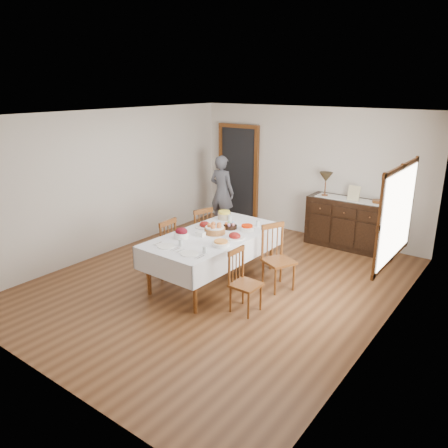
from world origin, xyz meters
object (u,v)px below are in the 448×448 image
Objects in this scene: chair_left_far at (199,233)px; table_lamp at (326,178)px; person at (222,190)px; dining_table at (214,240)px; chair_right_near at (243,280)px; chair_right_far at (277,257)px; chair_left_near at (163,247)px; sideboard at (349,223)px.

chair_left_far is 2.12× the size of table_lamp.
dining_table is at bearing 123.03° from person.
chair_left_far is at bearing 145.75° from dining_table.
chair_left_far is 1.09× the size of chair_right_near.
table_lamp is at bearing 32.52° from chair_right_far.
person reaches higher than chair_left_near.
person reaches higher than table_lamp.
sideboard is at bearing -3.08° from chair_right_near.
chair_left_far is at bearing -122.93° from table_lamp.
chair_left_near is 2.13× the size of table_lamp.
table_lamp is at bearing 78.45° from dining_table.
dining_table is 2.96m from sideboard.
chair_right_far is 0.63× the size of sideboard.
chair_left_near is 0.89m from chair_left_far.
table_lamp is (-0.28, 2.30, 0.80)m from chair_right_far.
sideboard is at bearing 145.29° from chair_left_near.
dining_table is 2.38× the size of chair_left_far.
person is (-0.77, 1.70, 0.36)m from chair_left_far.
person is at bearing 42.34° from chair_right_near.
sideboard is (0.23, 2.34, -0.03)m from chair_right_far.
chair_right_far is 0.59× the size of person.
chair_right_near is at bearing -28.23° from dining_table.
chair_left_far is at bearing 109.97° from chair_right_far.
person is at bearing -139.45° from chair_left_far.
dining_table is 2.31× the size of chair_right_far.
chair_left_far is 1.97m from chair_right_near.
dining_table is at bearing -103.29° from table_lamp.
chair_left_far reaches higher than dining_table.
table_lamp is (1.42, 3.03, 0.81)m from chair_left_near.
chair_right_near is (0.91, -0.52, -0.24)m from dining_table.
chair_left_near is 1.70m from chair_right_near.
dining_table is 1.37× the size of person.
chair_left_far reaches higher than sideboard.
chair_left_far is 1.67m from chair_right_far.
sideboard is (0.24, 3.24, 0.03)m from chair_right_near.
chair_left_near is 0.58× the size of person.
person reaches higher than chair_right_near.
table_lamp is at bearing -169.60° from person.
table_lamp reaches higher than dining_table.
table_lamp reaches higher than chair_left_far.
chair_right_far is 3.08m from person.
chair_left_far reaches higher than chair_right_near.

